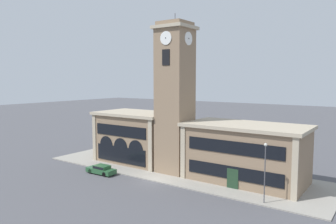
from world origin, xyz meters
TOP-DOWN VIEW (x-y plane):
  - ground_plane at (0.00, 0.00)m, footprint 300.00×300.00m
  - sidewalk_kerb at (0.00, 6.61)m, footprint 44.15×13.21m
  - clock_tower at (0.00, 5.54)m, footprint 5.14×5.14m
  - town_hall_left_wing at (-8.87, 7.23)m, footprint 13.40×8.59m
  - town_hall_right_wing at (10.30, 7.24)m, footprint 16.26×8.59m
  - parked_car_near at (-8.25, -1.48)m, footprint 4.65×1.88m
  - street_lamp at (15.19, 0.73)m, footprint 0.36×0.36m

SIDE VIEW (x-z plane):
  - ground_plane at x=0.00m, z-range 0.00..0.00m
  - sidewalk_kerb at x=0.00m, z-range 0.00..0.15m
  - parked_car_near at x=-8.25m, z-range 0.04..1.35m
  - town_hall_right_wing at x=10.30m, z-range 0.03..7.89m
  - town_hall_left_wing at x=-8.87m, z-range 0.03..8.40m
  - street_lamp at x=15.19m, z-range 1.10..7.84m
  - clock_tower at x=0.00m, z-range -0.56..22.64m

